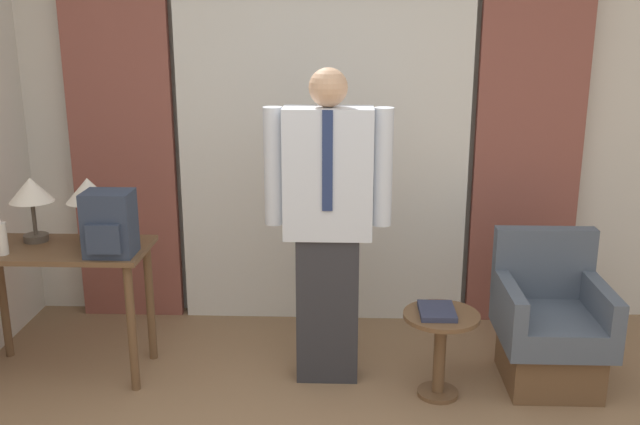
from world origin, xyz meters
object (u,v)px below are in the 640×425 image
Objects in this scene: desk at (60,271)px; table_lamp_left at (31,194)px; person at (328,218)px; book at (437,311)px; side_table at (440,340)px; table_lamp_right at (88,194)px; bottle_by_lamp at (0,238)px; armchair at (549,329)px; backpack at (109,224)px.

desk is 2.71× the size of table_lamp_left.
person reaches higher than book.
side_table is (2.35, -0.30, -0.74)m from table_lamp_left.
table_lamp_right is at bearing 32.45° from desk.
table_lamp_left is 0.33m from table_lamp_right.
table_lamp_left is at bearing 172.71° from book.
bottle_by_lamp reaches higher than armchair.
bottle_by_lamp is 0.13× the size of person.
desk reaches higher than book.
table_lamp_left is at bearing 172.78° from side_table.
table_lamp_left is 1.73m from person.
bottle_by_lamp is at bearing -175.54° from person.
table_lamp_right reaches higher than side_table.
bottle_by_lamp is at bearing -151.41° from desk.
side_table is (-0.65, -0.20, 0.01)m from armchair.
table_lamp_right is 0.21× the size of person.
bottle_by_lamp is (-0.25, -0.14, 0.24)m from desk.
desk is 0.50m from backpack.
backpack reaches higher than desk.
book is at bearing -8.49° from table_lamp_right.
person is at bearing 162.91° from side_table.
table_lamp_left reaches higher than armchair.
table_lamp_left is 1.63× the size of bottle_by_lamp.
bottle_by_lamp reaches higher than book.
table_lamp_right is 0.32m from backpack.
side_table is at bearing -1.24° from bottle_by_lamp.
side_table is (0.63, -0.19, -0.64)m from person.
bottle_by_lamp is 0.27× the size of armchair.
table_lamp_right is at bearing 0.00° from table_lamp_left.
book reaches higher than side_table.
table_lamp_left is at bearing 70.20° from bottle_by_lamp.
table_lamp_left reaches higher than side_table.
book is at bearing -1.24° from bottle_by_lamp.
person is 0.79m from book.
bottle_by_lamp is 0.93× the size of book.
side_table is (1.83, -0.07, -0.63)m from backpack.
backpack is at bearing 177.91° from side_table.
table_lamp_right is at bearing 30.15° from bottle_by_lamp.
bottle_by_lamp is at bearing -149.85° from table_lamp_right.
side_table is (2.18, -0.19, -0.31)m from desk.
backpack is (0.19, -0.23, -0.11)m from table_lamp_right.
side_table is (2.02, -0.30, -0.74)m from table_lamp_right.
bottle_by_lamp is (-0.42, -0.24, -0.19)m from table_lamp_right.
bottle_by_lamp is 0.62m from backpack.
table_lamp_left is 0.58m from backpack.
table_lamp_right is 2.78m from armchair.
backpack is 0.20× the size of person.
backpack is at bearing -176.97° from armchair.
desk is 0.57× the size of person.
person is 0.92m from side_table.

